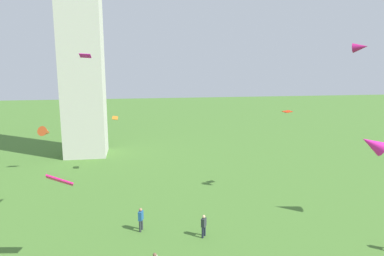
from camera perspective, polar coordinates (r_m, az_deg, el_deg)
person_2 at (r=26.87m, az=1.91°, el=-15.36°), size 0.46×0.51×1.71m
person_5 at (r=27.98m, az=-8.29°, el=-14.22°), size 0.43×0.55×1.84m
kite_flying_0 at (r=40.24m, az=-12.35°, el=1.62°), size 0.64×0.87×0.36m
kite_flying_1 at (r=32.68m, az=25.59°, el=11.73°), size 1.43×1.43×0.93m
kite_flying_2 at (r=22.28m, az=-20.62°, el=-7.93°), size 1.72×1.05×1.15m
kite_flying_3 at (r=38.00m, az=-16.90°, el=11.13°), size 1.15×0.79×0.47m
kite_flying_4 at (r=30.81m, az=27.18°, el=-2.33°), size 2.33×1.82×1.86m
kite_flying_5 at (r=34.44m, az=15.18°, el=2.59°), size 0.99×0.83×0.15m
kite_flying_6 at (r=30.95m, az=-22.58°, el=-0.60°), size 1.19×1.52×1.13m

